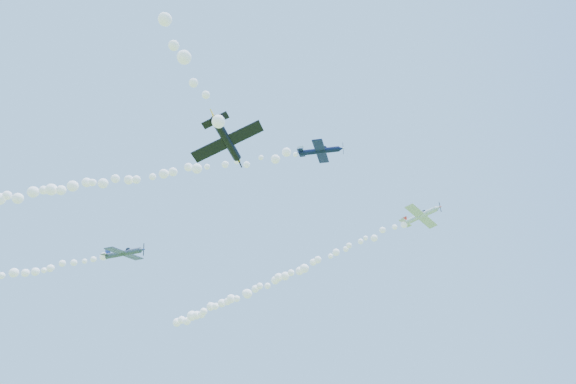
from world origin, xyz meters
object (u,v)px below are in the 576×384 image
(plane_grey, at_px, (124,253))
(plane_black, at_px, (227,141))
(plane_navy, at_px, (321,151))
(plane_white, at_px, (421,216))

(plane_grey, xyz_separation_m, plane_black, (30.21, -24.45, -4.77))
(plane_navy, distance_m, plane_grey, 37.93)
(plane_white, height_order, plane_grey, plane_white)
(plane_white, height_order, plane_black, plane_white)
(plane_grey, distance_m, plane_black, 39.15)
(plane_white, xyz_separation_m, plane_grey, (-48.00, -15.73, -7.17))
(plane_white, height_order, plane_navy, plane_white)
(plane_white, xyz_separation_m, plane_black, (-17.79, -40.18, -11.94))
(plane_navy, bearing_deg, plane_grey, 159.69)
(plane_grey, bearing_deg, plane_black, -37.82)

